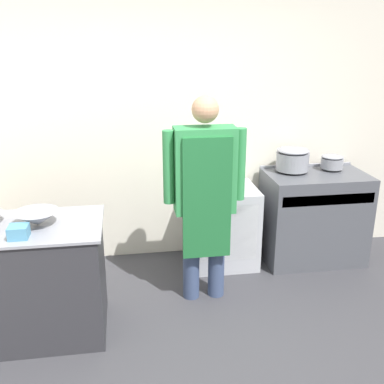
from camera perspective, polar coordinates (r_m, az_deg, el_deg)
ground_plane at (r=3.21m, az=2.06°, el=-22.58°), size 14.00×14.00×0.00m
wall_back at (r=4.38m, az=-2.47°, el=8.66°), size 8.00×0.05×2.70m
prep_counter at (r=3.59m, az=-20.43°, el=-10.50°), size 1.18×0.69×0.88m
stove at (r=4.63m, az=15.13°, el=-3.05°), size 0.97×0.60×0.91m
fridge_unit at (r=4.41m, az=3.79°, el=-4.32°), size 0.65×0.56×0.78m
person_cook at (r=3.61m, az=1.62°, el=0.44°), size 0.67×0.24×1.72m
mixing_bowl at (r=3.35m, az=-19.10°, el=-3.17°), size 0.32×0.32×0.10m
plastic_tub at (r=3.19m, az=-21.16°, el=-4.74°), size 0.13×0.13×0.09m
stock_pot at (r=4.46m, az=12.65°, el=4.14°), size 0.32×0.32×0.22m
sauce_pot at (r=4.64m, az=17.37°, el=3.73°), size 0.22×0.22×0.13m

